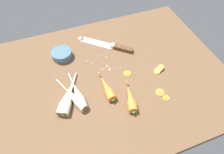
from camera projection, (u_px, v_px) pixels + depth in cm
name	position (u px, v px, depth cm)	size (l,w,h in cm)	color
ground_plane	(111.00, 78.00, 99.18)	(120.00, 90.00, 4.00)	brown
chefs_knife	(103.00, 44.00, 110.97)	(28.46, 25.25, 4.18)	silver
whole_carrot	(107.00, 88.00, 90.48)	(5.15, 18.06, 4.20)	orange
whole_carrot_second	(131.00, 99.00, 86.92)	(6.92, 17.12, 4.20)	orange
parsnip_front	(75.00, 98.00, 87.28)	(11.27, 22.19, 4.00)	beige
parsnip_mid_left	(68.00, 99.00, 86.90)	(12.59, 22.55, 4.00)	beige
parsnip_mid_right	(66.00, 100.00, 86.81)	(13.95, 21.31, 4.00)	beige
parsnip_back	(78.00, 94.00, 88.56)	(5.21, 21.41, 4.00)	beige
carrot_slice_stack	(159.00, 70.00, 99.03)	(6.15, 4.77, 2.60)	orange
carrot_slice_stray_near	(160.00, 92.00, 91.18)	(4.26, 4.26, 0.70)	orange
carrot_slice_stray_mid	(127.00, 73.00, 98.08)	(3.88, 3.88, 0.70)	orange
carrot_slice_stray_far	(166.00, 98.00, 89.31)	(3.19, 3.19, 0.70)	orange
prep_bowl	(62.00, 54.00, 103.98)	(11.00, 11.00, 4.00)	slate
mince_crumbs	(105.00, 64.00, 102.08)	(17.59, 12.34, 0.83)	silver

